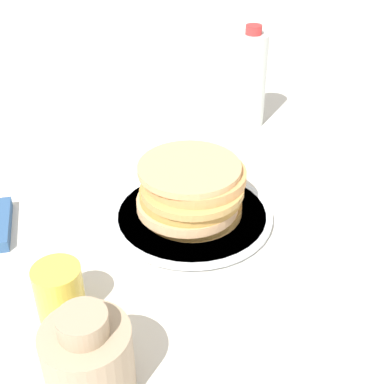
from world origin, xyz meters
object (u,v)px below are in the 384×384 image
Objects in this scene: plate at (192,216)px; pancake_stack at (191,191)px; cream_jug at (88,359)px; juice_glass at (60,292)px; water_bottle_near at (251,80)px.

pancake_stack is (-0.00, 0.00, 0.05)m from plate.
cream_jug reaches higher than plate.
water_bottle_near reaches higher than juice_glass.
cream_jug is 0.56× the size of water_bottle_near.
plate is 0.35m from cream_jug.
water_bottle_near is (0.36, 0.62, 0.05)m from cream_jug.
juice_glass is 0.13m from cream_jug.
water_bottle_near is at bearing 51.32° from juice_glass.
water_bottle_near reaches higher than cream_jug.
water_bottle_near reaches higher than pancake_stack.
water_bottle_near is (0.19, 0.32, 0.05)m from pancake_stack.
pancake_stack is 0.27m from juice_glass.
water_bottle_near is at bearing 59.66° from cream_jug.
cream_jug is 0.72m from water_bottle_near.
plate is 0.27m from juice_glass.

